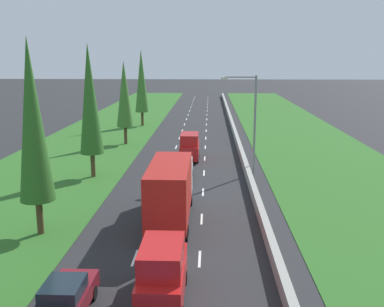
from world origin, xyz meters
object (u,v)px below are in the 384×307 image
at_px(red_van_centre_lane, 163,273).
at_px(poplar_tree_second, 32,121).
at_px(maroon_sedan_left_lane, 65,300).
at_px(red_box_truck_centre_lane, 171,191).
at_px(poplar_tree_fifth, 141,81).
at_px(poplar_tree_fourth, 124,94).
at_px(poplar_tree_third, 90,99).
at_px(street_light_mast, 251,118).
at_px(red_van_centre_lane_fifth, 190,147).
at_px(silver_sedan_centre_lane, 182,171).

distance_m(red_van_centre_lane, poplar_tree_second, 12.44).
bearing_deg(maroon_sedan_left_lane, red_box_truck_centre_lane, 72.29).
bearing_deg(poplar_tree_second, poplar_tree_fifth, 90.24).
xyz_separation_m(red_box_truck_centre_lane, poplar_tree_fourth, (-7.90, 26.37, 3.96)).
height_order(red_van_centre_lane, poplar_tree_third, poplar_tree_third).
height_order(red_van_centre_lane, street_light_mast, street_light_mast).
bearing_deg(poplar_tree_third, poplar_tree_fifth, 90.06).
height_order(maroon_sedan_left_lane, poplar_tree_second, poplar_tree_second).
height_order(red_van_centre_lane_fifth, street_light_mast, street_light_mast).
xyz_separation_m(poplar_tree_fourth, street_light_mast, (14.10, -13.70, -0.91)).
height_order(maroon_sedan_left_lane, poplar_tree_fifth, poplar_tree_fifth).
bearing_deg(poplar_tree_fifth, poplar_tree_third, -89.94).
bearing_deg(red_box_truck_centre_lane, poplar_tree_fifth, 101.03).
distance_m(maroon_sedan_left_lane, silver_sedan_centre_lane, 21.50).
xyz_separation_m(red_van_centre_lane, silver_sedan_centre_lane, (-0.38, 19.85, -0.59)).
xyz_separation_m(red_box_truck_centre_lane, red_van_centre_lane_fifth, (0.39, 18.13, -0.78)).
bearing_deg(red_box_truck_centre_lane, maroon_sedan_left_lane, -107.71).
bearing_deg(poplar_tree_fifth, red_van_centre_lane, -80.52).
distance_m(red_box_truck_centre_lane, poplar_tree_fifth, 42.17).
relative_size(red_van_centre_lane_fifth, street_light_mast, 0.54).
bearing_deg(red_van_centre_lane_fifth, poplar_tree_third, -139.62).
xyz_separation_m(red_van_centre_lane_fifth, poplar_tree_second, (-8.23, -20.29, 5.58)).
distance_m(poplar_tree_third, poplar_tree_fifth, 30.12).
bearing_deg(poplar_tree_fifth, poplar_tree_second, -89.76).
xyz_separation_m(maroon_sedan_left_lane, red_van_centre_lane_fifth, (3.88, 29.05, 0.59)).
height_order(poplar_tree_third, poplar_tree_fourth, poplar_tree_third).
xyz_separation_m(red_van_centre_lane_fifth, poplar_tree_third, (-8.37, -7.12, 5.58)).
relative_size(red_van_centre_lane_fifth, poplar_tree_second, 0.41).
distance_m(red_van_centre_lane, poplar_tree_fifth, 51.69).
bearing_deg(red_van_centre_lane, red_van_centre_lane_fifth, 90.12).
relative_size(poplar_tree_third, street_light_mast, 1.32).
distance_m(poplar_tree_fifth, street_light_mast, 31.86).
xyz_separation_m(red_van_centre_lane, poplar_tree_second, (-8.29, 7.41, 5.58)).
height_order(red_box_truck_centre_lane, poplar_tree_fifth, poplar_tree_fifth).
bearing_deg(poplar_tree_second, red_van_centre_lane, -41.81).
distance_m(silver_sedan_centre_lane, poplar_tree_fifth, 32.47).
bearing_deg(red_van_centre_lane, poplar_tree_fifth, 99.48).
height_order(red_van_centre_lane_fifth, poplar_tree_second, poplar_tree_second).
distance_m(poplar_tree_fourth, poplar_tree_fifth, 14.78).
distance_m(poplar_tree_third, poplar_tree_fourth, 15.38).
distance_m(silver_sedan_centre_lane, poplar_tree_second, 15.98).
bearing_deg(poplar_tree_third, poplar_tree_second, -89.36).
height_order(red_box_truck_centre_lane, poplar_tree_third, poplar_tree_third).
bearing_deg(red_van_centre_lane, red_box_truck_centre_lane, 92.68).
xyz_separation_m(red_van_centre_lane, poplar_tree_fourth, (-8.34, 35.94, 4.74)).
bearing_deg(red_van_centre_lane_fifth, street_light_mast, -43.22).
height_order(maroon_sedan_left_lane, silver_sedan_centre_lane, same).
height_order(red_van_centre_lane_fifth, poplar_tree_third, poplar_tree_third).
relative_size(silver_sedan_centre_lane, poplar_tree_third, 0.38).
height_order(red_box_truck_centre_lane, poplar_tree_fourth, poplar_tree_fourth).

